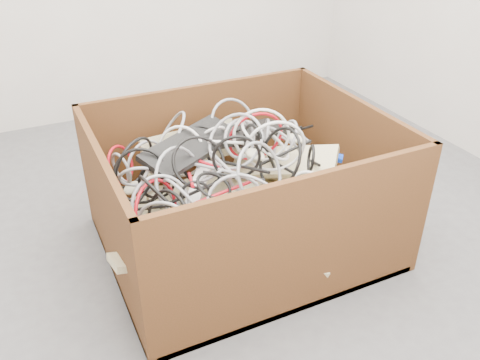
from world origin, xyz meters
name	(u,v)px	position (x,y,z in m)	size (l,w,h in m)	color
ground	(236,226)	(0.00, 0.00, 0.00)	(3.00, 3.00, 0.00)	#4D4C4F
cardboard_box	(239,215)	(-0.04, -0.12, 0.15)	(1.09, 0.91, 0.56)	#3C270F
keyboard_pile	(242,184)	(-0.02, -0.11, 0.28)	(1.05, 0.82, 0.40)	beige
mice_scatter	(242,183)	(-0.06, -0.19, 0.34)	(0.83, 0.62, 0.23)	beige
power_strip_left	(198,188)	(-0.23, -0.17, 0.35)	(0.27, 0.05, 0.04)	white
power_strip_right	(225,211)	(-0.19, -0.32, 0.33)	(0.27, 0.05, 0.04)	white
vga_plug	(337,158)	(0.37, -0.19, 0.35)	(0.04, 0.04, 0.02)	blue
cable_tangle	(214,167)	(-0.15, -0.14, 0.41)	(1.01, 0.84, 0.45)	silver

